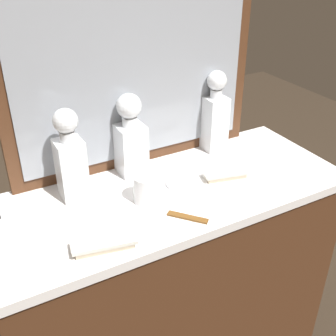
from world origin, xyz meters
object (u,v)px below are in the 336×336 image
object	(u,v)px
crystal_decanter_left	(215,118)
porcelain_dish	(178,184)
crystal_tumbler_far_left	(147,189)
silver_brush_left	(225,174)
silver_brush_center	(104,244)
crystal_decanter_right	(71,163)
crystal_decanter_center	(131,142)
tortoiseshell_comb	(188,217)

from	to	relation	value
crystal_decanter_left	porcelain_dish	world-z (taller)	crystal_decanter_left
crystal_tumbler_far_left	silver_brush_left	distance (m)	0.28
silver_brush_left	porcelain_dish	distance (m)	0.16
silver_brush_left	porcelain_dish	bearing A→B (deg)	168.02
crystal_tumbler_far_left	silver_brush_center	xyz separation A→B (m)	(-0.19, -0.14, -0.03)
crystal_decanter_right	crystal_decanter_center	bearing A→B (deg)	12.70
crystal_tumbler_far_left	silver_brush_left	xyz separation A→B (m)	(0.28, -0.01, -0.03)
crystal_decanter_left	crystal_tumbler_far_left	bearing A→B (deg)	-152.77
crystal_tumbler_far_left	silver_brush_center	size ratio (longest dim) A/B	0.49
crystal_decanter_center	porcelain_dish	xyz separation A→B (m)	(0.09, -0.15, -0.10)
crystal_tumbler_far_left	tortoiseshell_comb	xyz separation A→B (m)	(0.06, -0.13, -0.04)
crystal_tumbler_far_left	silver_brush_center	bearing A→B (deg)	-143.99
crystal_decanter_right	crystal_tumbler_far_left	world-z (taller)	crystal_decanter_right
crystal_decanter_center	silver_brush_left	world-z (taller)	crystal_decanter_center
crystal_tumbler_far_left	porcelain_dish	distance (m)	0.13
silver_brush_left	tortoiseshell_comb	bearing A→B (deg)	-149.75
crystal_decanter_right	silver_brush_center	world-z (taller)	crystal_decanter_right
crystal_decanter_right	silver_brush_left	size ratio (longest dim) A/B	1.84
silver_brush_center	crystal_decanter_right	bearing A→B (deg)	87.73
crystal_tumbler_far_left	silver_brush_left	bearing A→B (deg)	-1.27
crystal_decanter_center	crystal_tumbler_far_left	world-z (taller)	crystal_decanter_center
crystal_decanter_left	crystal_tumbler_far_left	xyz separation A→B (m)	(-0.36, -0.19, -0.08)
crystal_decanter_left	silver_brush_center	bearing A→B (deg)	-149.54
crystal_decanter_right	porcelain_dish	size ratio (longest dim) A/B	3.71
silver_brush_left	tortoiseshell_comb	distance (m)	0.25
crystal_decanter_right	crystal_decanter_left	xyz separation A→B (m)	(0.54, 0.06, 0.00)
crystal_decanter_left	silver_brush_left	world-z (taller)	crystal_decanter_left
crystal_decanter_center	silver_brush_center	distance (m)	0.40
crystal_tumbler_far_left	porcelain_dish	xyz separation A→B (m)	(0.12, 0.03, -0.03)
porcelain_dish	tortoiseshell_comb	world-z (taller)	porcelain_dish
silver_brush_center	crystal_decanter_center	bearing A→B (deg)	54.66
silver_brush_left	tortoiseshell_comb	world-z (taller)	silver_brush_left
crystal_decanter_center	silver_brush_center	bearing A→B (deg)	-125.34
crystal_tumbler_far_left	porcelain_dish	bearing A→B (deg)	12.34
silver_brush_left	porcelain_dish	size ratio (longest dim) A/B	2.02
crystal_decanter_center	porcelain_dish	world-z (taller)	crystal_decanter_center
crystal_decanter_right	crystal_tumbler_far_left	size ratio (longest dim) A/B	3.31
crystal_decanter_left	silver_brush_center	distance (m)	0.65
porcelain_dish	crystal_decanter_center	bearing A→B (deg)	122.15
crystal_decanter_center	silver_brush_center	size ratio (longest dim) A/B	1.57
crystal_decanter_right	crystal_tumbler_far_left	xyz separation A→B (m)	(0.18, -0.13, -0.07)
silver_brush_center	porcelain_dish	world-z (taller)	silver_brush_center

